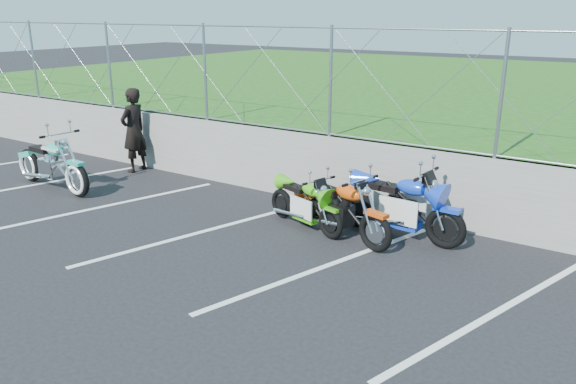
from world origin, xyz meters
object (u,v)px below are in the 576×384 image
Objects in this scene: cruiser_turquoise at (53,166)px; sportbike_blue at (401,208)px; person_standing at (134,130)px; naked_orange at (341,211)px; sportbike_green at (306,206)px.

cruiser_turquoise reaches higher than sportbike_blue.
cruiser_turquoise is 1.31× the size of person_standing.
person_standing is at bearing -174.09° from naked_orange.
sportbike_green is at bearing -169.48° from naked_orange.
person_standing is at bearing 83.81° from cruiser_turquoise.
naked_orange is 0.69m from sportbike_green.
cruiser_turquoise is 1.43× the size of sportbike_green.
sportbike_blue is (7.01, 1.48, 0.00)m from cruiser_turquoise.
sportbike_green is at bearing -158.70° from sportbike_blue.
cruiser_turquoise is at bearing -152.43° from sportbike_green.
person_standing is at bearing 179.44° from sportbike_blue.
cruiser_turquoise reaches higher than sportbike_green.
cruiser_turquoise is 1.99m from person_standing.
naked_orange is at bearing 12.51° from sportbike_green.
person_standing is (-5.86, 0.98, 0.50)m from naked_orange.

